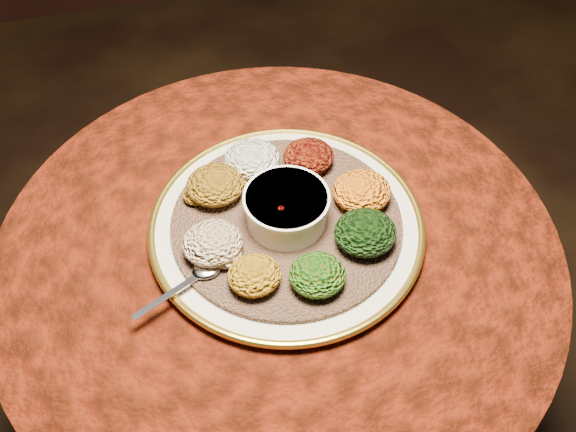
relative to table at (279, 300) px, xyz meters
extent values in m
plane|color=black|center=(0.00, 0.00, -0.55)|extent=(4.00, 4.00, 0.00)
cylinder|color=black|center=(0.00, 0.00, -0.53)|extent=(0.44, 0.44, 0.04)
cylinder|color=black|center=(0.00, 0.00, -0.21)|extent=(0.12, 0.12, 0.68)
cylinder|color=black|center=(0.00, 0.00, 0.15)|extent=(0.80, 0.80, 0.04)
cylinder|color=#4A1106|center=(0.00, 0.00, 0.00)|extent=(0.93, 0.93, 0.34)
cylinder|color=#4A1106|center=(0.00, 0.00, 0.17)|extent=(0.96, 0.96, 0.01)
cylinder|color=beige|center=(0.02, 0.02, 0.19)|extent=(0.46, 0.46, 0.02)
torus|color=gold|center=(0.02, 0.02, 0.20)|extent=(0.47, 0.47, 0.01)
cylinder|color=brown|center=(0.02, 0.02, 0.20)|extent=(0.50, 0.50, 0.01)
cylinder|color=white|center=(0.02, 0.02, 0.24)|extent=(0.13, 0.13, 0.06)
cylinder|color=white|center=(0.02, 0.02, 0.26)|extent=(0.14, 0.14, 0.01)
cylinder|color=#5D1104|center=(0.02, 0.02, 0.26)|extent=(0.11, 0.11, 0.01)
ellipsoid|color=silver|center=(-0.13, -0.05, 0.21)|extent=(0.05, 0.03, 0.01)
cube|color=silver|center=(-0.19, -0.08, 0.21)|extent=(0.12, 0.06, 0.00)
ellipsoid|color=white|center=(-0.01, 0.16, 0.23)|extent=(0.10, 0.09, 0.05)
ellipsoid|color=black|center=(0.09, 0.14, 0.23)|extent=(0.09, 0.09, 0.04)
ellipsoid|color=orange|center=(0.16, 0.03, 0.23)|extent=(0.10, 0.10, 0.05)
ellipsoid|color=black|center=(0.13, -0.05, 0.23)|extent=(0.10, 0.10, 0.05)
ellipsoid|color=#AD320B|center=(0.04, -0.11, 0.23)|extent=(0.09, 0.08, 0.04)
ellipsoid|color=#AC710F|center=(-0.06, -0.09, 0.23)|extent=(0.08, 0.08, 0.04)
ellipsoid|color=maroon|center=(-0.11, -0.01, 0.23)|extent=(0.10, 0.09, 0.05)
ellipsoid|color=#82570F|center=(-0.08, 0.11, 0.23)|extent=(0.10, 0.10, 0.05)
camera|label=1|loc=(-0.15, -0.64, 1.04)|focal=40.00mm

